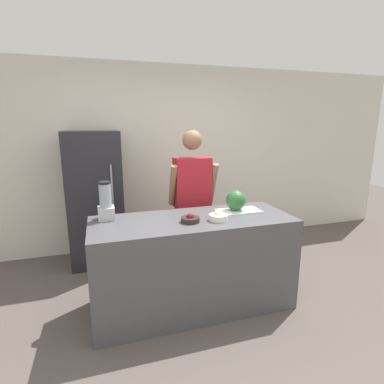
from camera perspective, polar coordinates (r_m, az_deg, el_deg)
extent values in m
plane|color=#564C47|center=(2.96, 2.58, -24.35)|extent=(14.00, 14.00, 0.00)
cube|color=silver|center=(4.39, -6.49, 6.38)|extent=(8.00, 0.06, 2.60)
cube|color=#4C4C51|center=(3.02, 0.22, -13.33)|extent=(1.92, 0.74, 0.91)
cube|color=#232328|center=(4.04, -17.87, -1.17)|extent=(0.66, 0.62, 1.71)
cylinder|color=gray|center=(3.68, -14.97, 0.44)|extent=(0.02, 0.02, 0.60)
cube|color=gray|center=(3.68, 0.04, -9.11)|extent=(0.31, 0.18, 0.83)
cube|color=#B21E28|center=(3.48, 0.04, 1.76)|extent=(0.41, 0.22, 0.59)
sphere|color=#936B4C|center=(3.42, 0.04, 9.87)|extent=(0.22, 0.22, 0.22)
cylinder|color=#936B4C|center=(3.38, -3.69, 1.22)|extent=(0.07, 0.24, 0.49)
cylinder|color=#936B4C|center=(3.52, 4.00, 1.69)|extent=(0.07, 0.24, 0.49)
cube|color=white|center=(3.10, 8.88, -3.57)|extent=(0.44, 0.23, 0.01)
sphere|color=#2D6B33|center=(3.08, 8.35, -1.59)|extent=(0.20, 0.20, 0.20)
cylinder|color=#2D231E|center=(2.74, -0.33, -5.28)|extent=(0.17, 0.17, 0.05)
sphere|color=maroon|center=(2.74, -0.33, -4.83)|extent=(0.07, 0.07, 0.07)
cylinder|color=white|center=(2.80, 5.02, -4.85)|extent=(0.17, 0.17, 0.06)
sphere|color=white|center=(2.79, 5.03, -4.30)|extent=(0.09, 0.09, 0.09)
cube|color=#B7B7BC|center=(2.92, -15.99, -3.90)|extent=(0.15, 0.15, 0.12)
cylinder|color=#99A3AD|center=(2.88, -16.20, -0.68)|extent=(0.11, 0.11, 0.22)
cylinder|color=black|center=(2.85, -16.35, 1.68)|extent=(0.10, 0.10, 0.02)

